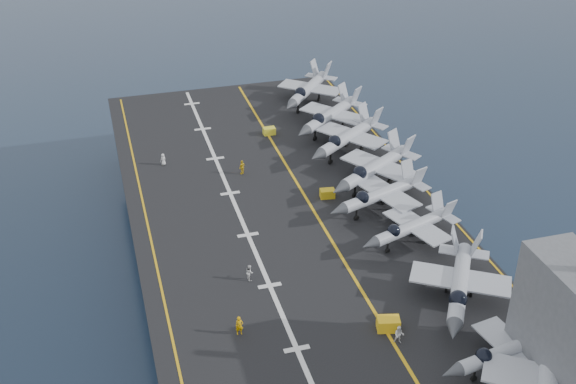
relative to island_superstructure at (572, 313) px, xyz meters
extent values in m
plane|color=#142135|center=(-15.00, 30.00, -17.90)|extent=(500.00, 500.00, 0.00)
cube|color=#56595E|center=(-15.00, 30.00, -12.90)|extent=(36.00, 90.00, 10.00)
cube|color=black|center=(-15.00, 30.00, -7.70)|extent=(38.00, 92.00, 0.40)
cube|color=gold|center=(-12.00, 30.00, -7.48)|extent=(0.35, 90.00, 0.02)
cube|color=silver|center=(-21.00, 30.00, -7.48)|extent=(0.50, 90.00, 0.02)
cube|color=gold|center=(-32.00, 30.00, -7.48)|extent=(0.25, 90.00, 0.02)
cube|color=gold|center=(3.50, 30.00, -7.48)|extent=(0.25, 90.00, 0.02)
imported|color=#CF9405|center=(-25.67, 13.52, -6.48)|extent=(1.24, 0.83, 2.05)
imported|color=silver|center=(-22.76, 21.67, -6.58)|extent=(0.82, 1.15, 1.83)
imported|color=yellow|center=(-18.32, 44.69, -6.50)|extent=(1.43, 1.38, 1.99)
imported|color=silver|center=(-28.16, 50.17, -6.67)|extent=(1.18, 1.01, 1.65)
imported|color=silver|center=(-11.51, 8.23, -6.55)|extent=(1.36, 1.18, 1.91)
camera|label=1|loc=(-35.74, -38.64, 39.10)|focal=45.00mm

